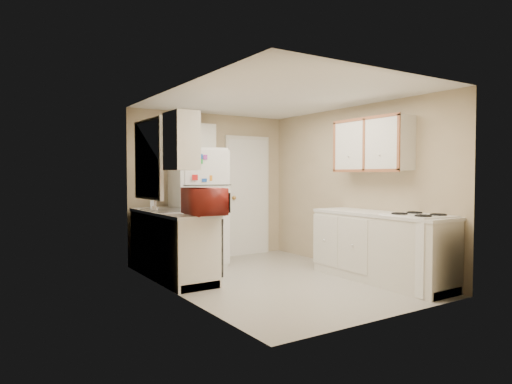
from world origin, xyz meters
TOP-DOWN VIEW (x-y plane):
  - floor at (0.00, 0.00)m, footprint 3.80×3.80m
  - ceiling at (0.00, 0.00)m, footprint 3.80×3.80m
  - wall_left at (-1.40, 0.00)m, footprint 3.80×3.80m
  - wall_right at (1.40, 0.00)m, footprint 3.80×3.80m
  - wall_back at (0.00, 1.90)m, footprint 2.80×2.80m
  - wall_front at (0.00, -1.90)m, footprint 2.80×2.80m
  - left_counter at (-1.10, 0.90)m, footprint 0.60×1.80m
  - dishwasher at (-0.81, 0.30)m, footprint 0.03×0.58m
  - sink at (-1.10, 1.05)m, footprint 0.54×0.74m
  - microwave at (-0.98, 0.14)m, footprint 0.63×0.38m
  - soap_bottle at (-1.15, 1.48)m, footprint 0.11×0.11m
  - window_blinds at (-1.36, 1.05)m, footprint 0.10×0.98m
  - upper_cabinet_left at (-1.25, 0.22)m, footprint 0.30×0.45m
  - refrigerator at (-0.43, 1.51)m, footprint 0.82×0.80m
  - cabinet_over_fridge at (-0.40, 1.75)m, footprint 0.70×0.30m
  - interior_door at (0.70, 1.86)m, footprint 0.86×0.06m
  - right_counter at (1.10, -0.80)m, footprint 0.60×2.00m
  - stove at (1.13, -1.36)m, footprint 0.66×0.78m
  - upper_cabinet_right at (1.25, -0.50)m, footprint 0.30×1.20m

SIDE VIEW (x-z plane):
  - floor at x=0.00m, z-range 0.00..0.00m
  - stove at x=1.13m, z-range 0.00..0.87m
  - left_counter at x=-1.10m, z-range 0.00..0.90m
  - right_counter at x=1.10m, z-range 0.00..0.90m
  - dishwasher at x=-0.81m, z-range 0.13..0.85m
  - sink at x=-1.10m, z-range 0.78..0.94m
  - refrigerator at x=-0.43m, z-range 0.00..1.80m
  - soap_bottle at x=-1.15m, z-range 0.91..1.09m
  - interior_door at x=0.70m, z-range -0.02..2.06m
  - microwave at x=-0.98m, z-range 0.85..1.25m
  - wall_left at x=-1.40m, z-range 1.20..1.20m
  - wall_right at x=1.40m, z-range 1.20..1.20m
  - wall_back at x=0.00m, z-range 1.20..1.20m
  - wall_front at x=0.00m, z-range 1.20..1.20m
  - window_blinds at x=-1.36m, z-range 1.06..2.14m
  - upper_cabinet_left at x=-1.25m, z-range 1.45..2.15m
  - upper_cabinet_right at x=1.25m, z-range 1.45..2.15m
  - cabinet_over_fridge at x=-0.40m, z-range 1.80..2.20m
  - ceiling at x=0.00m, z-range 2.40..2.40m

